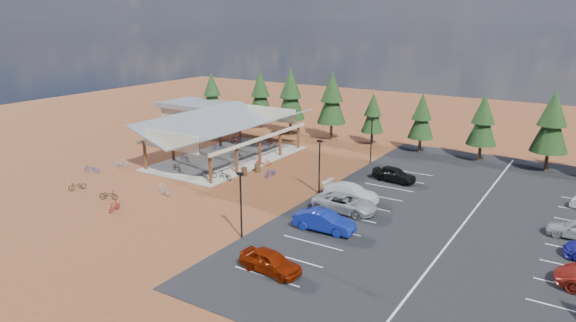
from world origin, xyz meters
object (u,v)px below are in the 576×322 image
(car_0, at_px, (270,261))
(bike_9, at_px, (121,163))
(bike_8, at_px, (77,186))
(bike_10, at_px, (92,169))
(car_3, at_px, (351,192))
(car_4, at_px, (394,174))
(bike_2, at_px, (217,146))
(bike_4, at_px, (209,173))
(car_1, at_px, (324,221))
(bike_13, at_px, (164,190))
(bike_7, at_px, (273,142))
(bike_11, at_px, (114,206))
(lamp_post_2, at_px, (371,138))
(bike_3, at_px, (235,140))
(bike_pavilion, at_px, (227,127))
(trash_bin_0, at_px, (244,172))
(bike_0, at_px, (177,167))
(bike_1, at_px, (184,156))
(car_2, at_px, (345,203))
(bike_6, at_px, (236,155))
(bike_16, at_px, (225,175))
(bike_15, at_px, (263,162))
(lamp_post_1, at_px, (319,163))
(outbuilding, at_px, (200,115))
(trash_bin_1, at_px, (257,168))
(bike_14, at_px, (270,172))
(lamp_post_0, at_px, (241,201))

(car_0, bearing_deg, bike_9, 72.89)
(bike_8, bearing_deg, bike_10, 152.83)
(car_3, xyz_separation_m, car_4, (1.28, 7.24, 0.00))
(bike_2, relative_size, bike_4, 0.92)
(car_1, bearing_deg, bike_13, 88.91)
(bike_7, relative_size, bike_11, 1.14)
(lamp_post_2, height_order, bike_3, lamp_post_2)
(bike_pavilion, height_order, trash_bin_0, bike_pavilion)
(bike_0, height_order, bike_1, bike_1)
(bike_11, bearing_deg, bike_7, 78.52)
(car_2, xyz_separation_m, car_4, (0.47, 10.16, -0.01))
(bike_pavilion, distance_m, bike_0, 7.94)
(bike_6, relative_size, bike_7, 0.93)
(bike_2, relative_size, bike_16, 0.90)
(bike_15, height_order, car_2, car_2)
(bike_2, xyz_separation_m, car_2, (22.66, -10.32, 0.27))
(car_3, bearing_deg, lamp_post_1, 88.22)
(bike_16, bearing_deg, lamp_post_1, 108.50)
(car_0, bearing_deg, bike_8, 86.57)
(bike_0, bearing_deg, car_3, -65.98)
(bike_6, bearing_deg, bike_3, 27.24)
(outbuilding, height_order, bike_11, outbuilding)
(bike_pavilion, distance_m, bike_11, 18.99)
(bike_9, bearing_deg, trash_bin_1, -101.20)
(bike_11, distance_m, car_1, 18.15)
(bike_0, height_order, bike_11, bike_0)
(trash_bin_0, xyz_separation_m, bike_4, (-2.54, -2.63, 0.12))
(lamp_post_2, xyz_separation_m, car_2, (4.22, -15.08, -2.17))
(lamp_post_1, relative_size, bike_10, 2.81)
(bike_4, relative_size, bike_14, 0.99)
(bike_8, bearing_deg, bike_15, 80.94)
(bike_14, xyz_separation_m, bike_16, (-3.31, -3.33, 0.00))
(bike_0, relative_size, bike_14, 0.93)
(lamp_post_2, height_order, bike_2, lamp_post_2)
(bike_1, relative_size, bike_4, 0.99)
(lamp_post_0, height_order, car_1, lamp_post_0)
(lamp_post_0, bearing_deg, trash_bin_1, 121.66)
(bike_8, bearing_deg, car_3, 49.62)
(lamp_post_2, xyz_separation_m, bike_4, (-11.83, -14.01, -2.40))
(bike_6, xyz_separation_m, bike_14, (7.28, -3.60, -0.05))
(bike_9, height_order, car_4, car_4)
(bike_14, height_order, car_1, car_1)
(bike_11, height_order, bike_14, bike_14)
(bike_pavilion, height_order, bike_15, bike_pavilion)
(bike_pavilion, distance_m, bike_4, 8.35)
(trash_bin_0, height_order, bike_13, bike_13)
(bike_3, bearing_deg, car_3, -120.75)
(bike_0, relative_size, bike_1, 0.94)
(bike_11, relative_size, bike_13, 0.84)
(outbuilding, xyz_separation_m, bike_7, (15.38, -3.64, -1.41))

